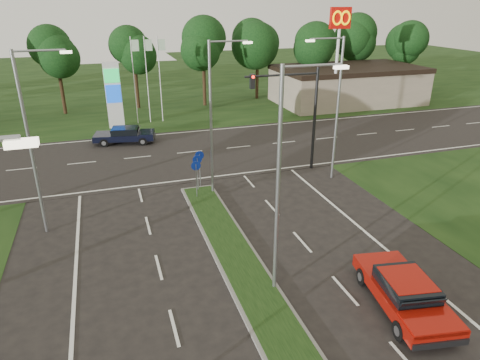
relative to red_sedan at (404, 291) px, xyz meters
name	(u,v)px	position (x,y,z in m)	size (l,w,h in m)	color
verge_far	(138,85)	(-5.07, 51.55, -0.74)	(160.00, 50.00, 0.02)	black
cross_road	(177,154)	(-5.07, 20.55, -0.74)	(160.00, 12.00, 0.02)	black
median_kerb	(274,324)	(-5.07, 0.55, -0.68)	(2.00, 26.00, 0.12)	slate
commercial_building	(347,85)	(16.93, 32.55, 1.26)	(16.00, 9.00, 4.00)	gray
streetlight_median_near	(283,174)	(-4.07, 2.55, 4.34)	(2.53, 0.22, 9.00)	gray
streetlight_median_far	(214,112)	(-4.07, 12.55, 4.34)	(2.53, 0.22, 9.00)	gray
streetlight_left_far	(33,136)	(-13.37, 10.55, 4.34)	(2.53, 0.22, 9.00)	gray
streetlight_right_far	(335,102)	(3.73, 12.55, 4.34)	(2.53, 0.22, 9.00)	gray
traffic_signal	(298,104)	(2.12, 14.55, 3.92)	(5.10, 0.42, 7.00)	black
median_signs	(198,166)	(-5.07, 12.95, 0.98)	(1.16, 1.76, 2.38)	gray
gas_pylon	(116,93)	(-8.85, 29.60, 2.46)	(5.80, 1.26, 8.00)	silver
mcdonalds_sign	(339,33)	(12.93, 28.52, 7.25)	(2.20, 0.47, 10.40)	silver
treeline_far	(147,44)	(-4.97, 36.48, 6.09)	(6.00, 6.00, 9.90)	black
red_sedan	(404,291)	(0.00, 0.00, 0.00)	(2.83, 5.25, 1.37)	#921007
navy_sedan	(125,135)	(-8.67, 24.55, -0.03)	(5.09, 2.84, 1.32)	black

